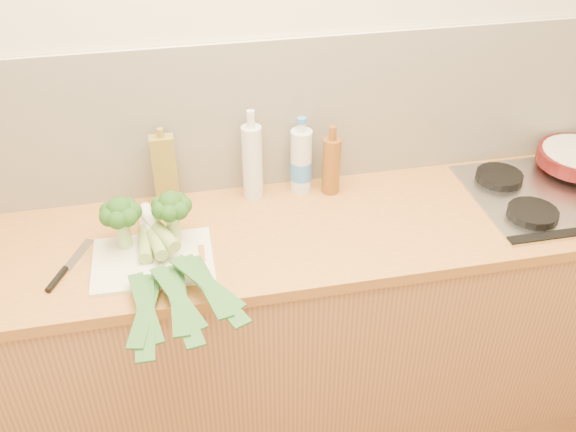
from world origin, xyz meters
name	(u,v)px	position (x,y,z in m)	size (l,w,h in m)	color
room_shell	(256,118)	(0.00, 1.49, 1.17)	(3.50, 3.50, 3.50)	beige
counter	(274,327)	(0.00, 1.20, 0.45)	(3.20, 0.62, 0.90)	#B5794B
gas_hob	(554,193)	(1.02, 1.20, 0.91)	(0.58, 0.50, 0.04)	silver
chopping_board	(153,260)	(-0.39, 1.11, 0.91)	(0.37, 0.27, 0.01)	silver
broccoli_left	(120,214)	(-0.47, 1.20, 1.03)	(0.13, 0.13, 0.18)	#9DC271
broccoli_right	(171,208)	(-0.32, 1.20, 1.04)	(0.13, 0.13, 0.18)	#9DC271
leek_front	(145,257)	(-0.41, 1.09, 0.93)	(0.11, 0.70, 0.04)	white
leek_mid	(164,260)	(-0.36, 1.05, 0.95)	(0.16, 0.62, 0.04)	white
leek_back	(179,251)	(-0.31, 1.06, 0.97)	(0.28, 0.59, 0.04)	white
chefs_knife	(62,273)	(-0.66, 1.10, 0.91)	(0.13, 0.25, 0.02)	silver
oil_tin	(165,171)	(-0.33, 1.43, 1.03)	(0.08, 0.05, 0.29)	olive
glass_bottle	(252,161)	(-0.03, 1.42, 1.04)	(0.07, 0.07, 0.33)	silver
amber_bottle	(331,165)	(0.25, 1.39, 1.01)	(0.06, 0.06, 0.26)	brown
water_bottle	(301,163)	(0.15, 1.42, 1.01)	(0.08, 0.08, 0.27)	silver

